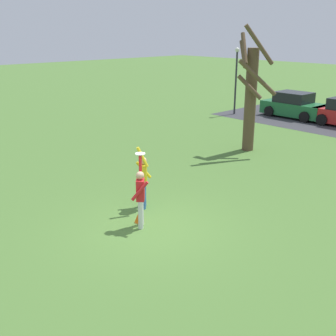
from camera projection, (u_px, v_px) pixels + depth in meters
The scene contains 8 objects.
ground_plane at pixel (151, 228), 11.84m from camera, with size 120.00×120.00×0.00m, color #4C7533.
person_catcher at pixel (140, 194), 11.62m from camera, with size 0.56×0.56×2.08m.
person_defender at pixel (143, 178), 12.90m from camera, with size 0.65×0.65×2.05m.
frisbee_disc at pixel (140, 154), 11.48m from camera, with size 0.28×0.28×0.02m, color white.
parked_car_green at pixel (294, 106), 26.57m from camera, with size 4.13×2.09×1.59m.
bare_tree_tall at pixel (251, 94), 18.64m from camera, with size 1.97×1.52×5.57m.
lamppost_by_lot at pixel (236, 74), 27.02m from camera, with size 0.28×0.28×4.26m.
field_cone_orange at pixel (139, 217), 12.14m from camera, with size 0.26×0.26×0.32m, color orange.
Camera 1 is at (8.20, -6.89, 5.33)m, focal length 44.74 mm.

